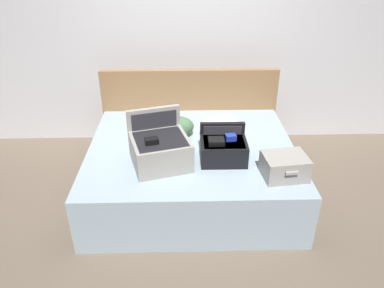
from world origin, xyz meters
TOP-DOWN VIEW (x-y plane):
  - ground_plane at (0.00, 0.00)m, footprint 12.00×12.00m
  - back_wall at (0.00, 1.65)m, footprint 8.00×0.10m
  - bed at (0.00, 0.40)m, footprint 1.97×1.70m
  - headboard at (0.00, 1.29)m, footprint 2.01×0.08m
  - hard_case_large at (-0.29, 0.11)m, footprint 0.60×0.60m
  - hard_case_medium at (0.28, 0.16)m, footprint 0.41×0.34m
  - hard_case_small at (0.76, -0.12)m, footprint 0.39×0.33m
  - pillow_near_headboard at (-0.18, 0.61)m, footprint 0.44×0.30m
  - pillow_center_head at (0.29, 0.63)m, footprint 0.45×0.32m

SIDE VIEW (x-z plane):
  - ground_plane at x=0.00m, z-range 0.00..0.00m
  - bed at x=0.00m, z-range 0.00..0.53m
  - headboard at x=0.00m, z-range 0.00..1.00m
  - hard_case_small at x=0.76m, z-range 0.52..0.72m
  - pillow_near_headboard at x=-0.18m, z-range 0.53..0.74m
  - pillow_center_head at x=0.29m, z-range 0.53..0.74m
  - hard_case_medium at x=0.28m, z-range 0.49..0.79m
  - hard_case_large at x=-0.29m, z-range 0.45..0.90m
  - back_wall at x=0.00m, z-range 0.00..2.60m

